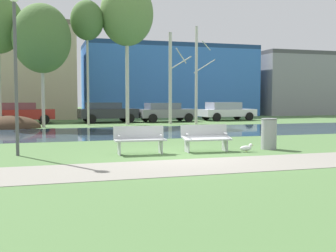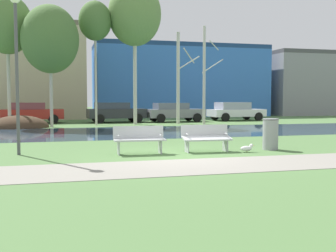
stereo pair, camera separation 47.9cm
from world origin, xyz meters
name	(u,v)px [view 1 (the left image)]	position (x,y,z in m)	size (l,w,h in m)	color
ground_plane	(122,131)	(0.00, 10.00, 0.00)	(120.00, 120.00, 0.00)	#4C703D
paved_path_strip	(204,166)	(0.00, -1.85, 0.01)	(60.00, 2.39, 0.01)	gray
river_band	(125,132)	(0.00, 9.01, 0.00)	(80.00, 7.59, 0.01)	#2D475B
soil_mound	(10,128)	(-5.90, 13.86, 0.00)	(3.46, 2.71, 1.46)	#423021
bench_left	(140,139)	(-1.10, 0.80, 0.47)	(1.62, 0.62, 0.87)	#B2B5B7
bench_right	(206,137)	(1.11, 0.80, 0.47)	(1.62, 0.62, 0.87)	#B2B5B7
trash_bin	(269,133)	(3.40, 0.74, 0.55)	(0.54, 0.54, 1.06)	gray
seagull	(246,148)	(2.34, 0.31, 0.13)	(0.48, 0.18, 0.27)	white
streetlamp	(15,45)	(-4.73, 1.54, 3.32)	(0.32, 0.32, 4.91)	#4C4C51
birch_left	(42,39)	(-4.03, 13.80, 5.25)	(3.38, 3.38, 7.28)	#BCB7A8
birch_center_left	(87,21)	(-1.27, 15.04, 6.64)	(2.09, 2.09, 8.57)	beige
birch_center	(127,14)	(1.32, 15.18, 7.24)	(3.48, 3.48, 9.35)	beige
birch_center_right	(171,77)	(4.31, 15.04, 3.18)	(1.58, 2.57, 6.19)	beige
birch_right	(197,74)	(5.86, 14.17, 3.33)	(1.38, 2.26, 6.53)	beige
parked_sedan_second_red	(22,112)	(-5.48, 18.06, 0.77)	(4.23, 2.28, 1.45)	maroon
parked_hatch_third_dark	(107,112)	(0.33, 17.78, 0.77)	(4.26, 2.27, 1.44)	#282B30
parked_wagon_fourth_grey	(166,112)	(4.65, 17.45, 0.75)	(4.35, 2.20, 1.40)	slate
parked_suv_fifth_white	(226,111)	(9.77, 17.94, 0.76)	(4.46, 2.32, 1.43)	silver
building_beige_block	(5,72)	(-7.17, 25.80, 4.01)	(11.53, 7.14, 8.02)	#BCAD8E
building_blue_store	(169,81)	(7.94, 27.33, 3.45)	(16.66, 6.43, 6.90)	#3870C6
building_grey_warehouse	(310,84)	(24.02, 27.04, 3.28)	(13.45, 6.76, 6.55)	gray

